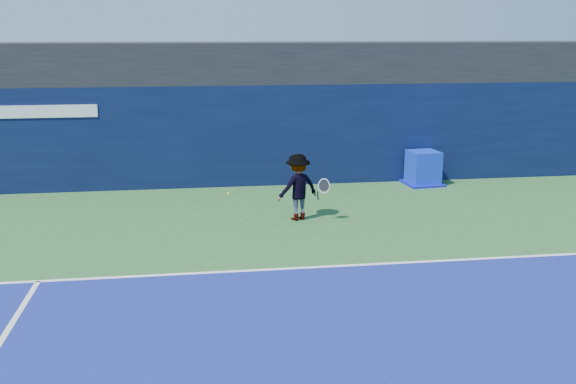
# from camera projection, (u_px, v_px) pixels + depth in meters

# --- Properties ---
(ground) EXTENTS (80.00, 80.00, 0.00)m
(ground) POSITION_uv_depth(u_px,v_px,m) (335.00, 338.00, 9.72)
(ground) COLOR #2C612B
(ground) RESTS_ON ground
(baseline) EXTENTS (24.00, 0.10, 0.01)m
(baseline) POSITION_uv_depth(u_px,v_px,m) (303.00, 268.00, 12.60)
(baseline) COLOR white
(baseline) RESTS_ON ground
(stadium_band) EXTENTS (36.00, 3.00, 1.20)m
(stadium_band) POSITION_uv_depth(u_px,v_px,m) (259.00, 62.00, 19.89)
(stadium_band) COLOR black
(stadium_band) RESTS_ON back_wall_assembly
(back_wall_assembly) EXTENTS (36.00, 1.03, 3.00)m
(back_wall_assembly) POSITION_uv_depth(u_px,v_px,m) (263.00, 134.00, 19.44)
(back_wall_assembly) COLOR #091233
(back_wall_assembly) RESTS_ON ground
(equipment_cart) EXTENTS (1.18, 1.18, 1.02)m
(equipment_cart) POSITION_uv_depth(u_px,v_px,m) (423.00, 169.00, 19.41)
(equipment_cart) COLOR #0D28C0
(equipment_cart) RESTS_ON ground
(tennis_player) EXTENTS (1.34, 0.94, 1.64)m
(tennis_player) POSITION_uv_depth(u_px,v_px,m) (298.00, 187.00, 15.69)
(tennis_player) COLOR silver
(tennis_player) RESTS_ON ground
(tennis_ball) EXTENTS (0.06, 0.06, 0.06)m
(tennis_ball) POSITION_uv_depth(u_px,v_px,m) (228.00, 194.00, 15.26)
(tennis_ball) COLOR #AED918
(tennis_ball) RESTS_ON ground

